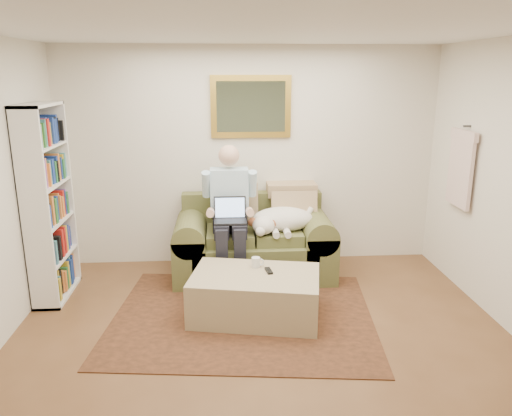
{
  "coord_description": "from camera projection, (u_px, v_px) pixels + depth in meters",
  "views": [
    {
      "loc": [
        -0.33,
        -3.43,
        2.29
      ],
      "look_at": [
        0.01,
        1.46,
        0.95
      ],
      "focal_mm": 35.0,
      "sensor_mm": 36.0,
      "label": 1
    }
  ],
  "objects": [
    {
      "name": "room_shell",
      "position": [
        265.0,
        202.0,
        3.92
      ],
      "size": [
        4.51,
        5.0,
        2.61
      ],
      "color": "brown",
      "rests_on": "ground"
    },
    {
      "name": "rug",
      "position": [
        243.0,
        316.0,
        4.83
      ],
      "size": [
        2.69,
        2.25,
        0.01
      ],
      "primitive_type": "cube",
      "rotation": [
        0.0,
        0.0,
        -0.11
      ],
      "color": "black",
      "rests_on": "room_shell"
    },
    {
      "name": "sofa",
      "position": [
        254.0,
        249.0,
        5.78
      ],
      "size": [
        1.8,
        0.92,
        1.08
      ],
      "color": "brown",
      "rests_on": "room_shell"
    },
    {
      "name": "seated_man",
      "position": [
        230.0,
        216.0,
        5.48
      ],
      "size": [
        0.59,
        0.85,
        1.52
      ],
      "primitive_type": null,
      "color": "#8CC0D8",
      "rests_on": "sofa"
    },
    {
      "name": "laptop",
      "position": [
        230.0,
        215.0,
        5.41
      ],
      "size": [
        0.35,
        0.28,
        0.25
      ],
      "color": "black",
      "rests_on": "seated_man"
    },
    {
      "name": "sleeping_dog",
      "position": [
        283.0,
        219.0,
        5.61
      ],
      "size": [
        0.74,
        0.47,
        0.28
      ],
      "primitive_type": null,
      "color": "white",
      "rests_on": "sofa"
    },
    {
      "name": "ottoman",
      "position": [
        255.0,
        295.0,
        4.79
      ],
      "size": [
        1.33,
        0.98,
        0.44
      ],
      "primitive_type": "cube",
      "rotation": [
        0.0,
        0.0,
        -0.2
      ],
      "color": "tan",
      "rests_on": "room_shell"
    },
    {
      "name": "coffee_mug",
      "position": [
        256.0,
        262.0,
        4.89
      ],
      "size": [
        0.08,
        0.08,
        0.1
      ],
      "primitive_type": "cylinder",
      "color": "white",
      "rests_on": "ottoman"
    },
    {
      "name": "tv_remote",
      "position": [
        269.0,
        271.0,
        4.79
      ],
      "size": [
        0.07,
        0.16,
        0.02
      ],
      "primitive_type": "cube",
      "rotation": [
        0.0,
        0.0,
        0.15
      ],
      "color": "black",
      "rests_on": "ottoman"
    },
    {
      "name": "bookshelf",
      "position": [
        48.0,
        204.0,
        5.06
      ],
      "size": [
        0.28,
        0.8,
        2.0
      ],
      "primitive_type": null,
      "color": "white",
      "rests_on": "room_shell"
    },
    {
      "name": "wall_mirror",
      "position": [
        251.0,
        107.0,
        5.8
      ],
      "size": [
        0.94,
        0.04,
        0.72
      ],
      "color": "gold",
      "rests_on": "room_shell"
    },
    {
      "name": "hanging_shirt",
      "position": [
        461.0,
        164.0,
        5.26
      ],
      "size": [
        0.06,
        0.52,
        0.9
      ],
      "primitive_type": null,
      "color": "beige",
      "rests_on": "room_shell"
    }
  ]
}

